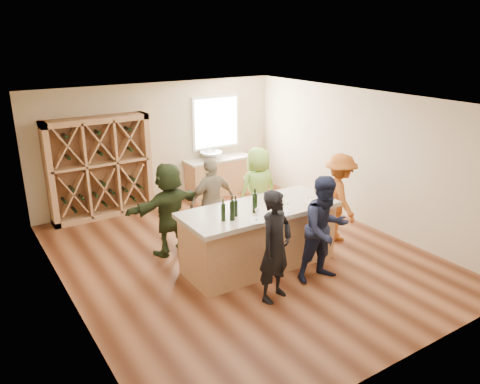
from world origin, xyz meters
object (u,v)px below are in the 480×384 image
wine_bottle_c (236,208)px  sink (211,155)px  tasting_counter_base (259,239)px  wine_bottle_a (223,212)px  person_far_right (258,189)px  wine_bottle_e (255,203)px  person_near_right (325,229)px  wine_bottle_b (232,210)px  person_far_mid (212,201)px  person_server (339,197)px  wine_rack (100,168)px  person_far_left (169,209)px  person_near_left (275,246)px

wine_bottle_c → sink: bearing=66.0°
tasting_counter_base → sink: bearing=72.7°
wine_bottle_a → person_far_right: 2.27m
wine_bottle_e → person_near_right: person_near_right is taller
tasting_counter_base → person_near_right: size_ratio=1.47×
sink → person_far_right: (-0.26, -2.37, -0.15)m
wine_bottle_b → wine_bottle_e: bearing=8.8°
person_far_mid → person_server: bearing=145.3°
wine_bottle_c → person_server: 2.52m
wine_rack → person_near_right: wine_rack is taller
person_near_right → person_far_left: person_near_right is taller
sink → person_near_left: (-1.55, -4.68, -0.14)m
wine_rack → sink: (2.70, -0.07, -0.09)m
wine_bottle_e → person_far_right: person_far_right is taller
person_far_mid → person_far_left: person_far_left is taller
wine_bottle_e → person_far_mid: 1.49m
tasting_counter_base → wine_bottle_e: wine_bottle_e is taller
wine_bottle_e → person_far_mid: (0.01, 1.43, -0.41)m
sink → person_server: 3.68m
sink → person_server: (0.80, -3.59, -0.16)m
person_near_left → wine_bottle_e: bearing=58.2°
person_far_left → wine_bottle_e: bearing=110.6°
tasting_counter_base → person_near_right: (0.61, -0.96, 0.39)m
sink → wine_bottle_c: size_ratio=2.00×
sink → person_far_left: person_far_left is taller
person_server → wine_bottle_c: bearing=114.6°
person_near_left → person_near_right: (1.02, 0.04, 0.01)m
person_far_right → wine_bottle_a: bearing=41.9°
person_far_right → wine_bottle_e: bearing=54.2°
person_near_left → person_far_mid: bearing=66.7°
person_far_mid → wine_bottle_c: bearing=70.5°
person_far_mid → person_far_right: person_far_right is taller
person_far_mid → person_far_left: size_ratio=0.97×
sink → person_server: size_ratio=0.32×
person_server → wine_bottle_e: bearing=116.3°
tasting_counter_base → person_near_left: (-0.42, -1.01, 0.37)m
tasting_counter_base → wine_bottle_b: 1.03m
person_far_right → person_far_mid: bearing=1.9°
sink → person_far_left: size_ratio=0.32×
sink → person_far_right: 2.39m
person_near_right → person_server: 1.69m
tasting_counter_base → person_far_mid: 1.34m
wine_bottle_e → person_far_right: bearing=53.2°
wine_bottle_b → person_far_mid: (0.49, 1.51, -0.41)m
wine_bottle_a → person_near_left: (0.40, -0.84, -0.35)m
tasting_counter_base → wine_bottle_c: size_ratio=9.61×
person_server → person_near_left: bearing=134.9°
person_server → wine_bottle_b: bearing=116.8°
wine_bottle_b → wine_bottle_e: 0.49m
sink → wine_bottle_a: size_ratio=1.88×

